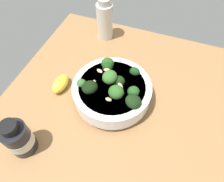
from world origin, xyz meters
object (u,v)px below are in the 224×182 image
at_px(bottle_tall, 105,20).
at_px(bottle_short, 19,138).
at_px(bowl_of_broccoli, 112,90).
at_px(lemon_wedge, 61,84).

relative_size(bottle_tall, bottle_short, 1.26).
bearing_deg(bottle_tall, bottle_short, 176.21).
height_order(bowl_of_broccoli, lemon_wedge, bowl_of_broccoli).
relative_size(lemon_wedge, bottle_tall, 0.48).
relative_size(bowl_of_broccoli, bottle_tall, 1.47).
relative_size(bowl_of_broccoli, lemon_wedge, 3.05).
relative_size(lemon_wedge, bottle_short, 0.60).
xyz_separation_m(bottle_tall, bottle_short, (-0.49, 0.03, -0.02)).
xyz_separation_m(bowl_of_broccoli, bottle_short, (-0.22, 0.16, 0.01)).
xyz_separation_m(bowl_of_broccoli, lemon_wedge, (-0.02, 0.17, -0.03)).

